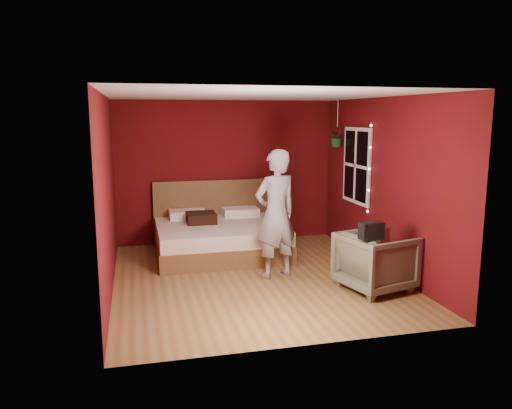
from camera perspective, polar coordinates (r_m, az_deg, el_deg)
name	(u,v)px	position (r m, az deg, el deg)	size (l,w,h in m)	color
floor	(255,277)	(7.35, -0.11, -8.32)	(4.50, 4.50, 0.00)	olive
room_walls	(255,163)	(7.00, -0.12, 4.82)	(4.04, 4.54, 2.62)	#5D0916
window	(356,166)	(8.52, 11.40, 4.36)	(0.05, 0.97, 1.27)	white
fairy_lights	(369,169)	(8.04, 12.83, 3.98)	(0.04, 0.04, 1.45)	silver
bed	(219,236)	(8.53, -4.22, -3.62)	(2.12, 1.80, 1.17)	brown
person	(276,214)	(7.17, 2.28, -1.10)	(0.68, 0.45, 1.86)	gray
armchair	(376,262)	(6.93, 13.50, -6.36)	(0.84, 0.87, 0.79)	#63634E
handbag	(371,231)	(6.45, 13.05, -2.95)	(0.30, 0.15, 0.22)	black
throw_pillow	(201,218)	(8.52, -6.28, -1.52)	(0.48, 0.48, 0.17)	black
hanging_plant	(337,137)	(9.05, 9.26, 7.63)	(0.36, 0.32, 0.82)	silver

